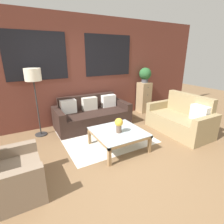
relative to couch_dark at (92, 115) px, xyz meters
The scene contains 11 objects.
ground_plane 1.98m from the couch_dark, 95.73° to the right, with size 16.00×16.00×0.00m, color brown.
wall_back_brick 1.24m from the couch_dark, 112.00° to the left, with size 8.40×0.09×2.80m.
rug 0.82m from the couch_dark, 91.20° to the right, with size 1.93×1.76×0.00m.
couch_dark is the anchor object (origin of this frame).
settee_vintage 2.26m from the couch_dark, 40.10° to the right, with size 0.80×1.52×0.92m.
armchair_corner 2.62m from the couch_dark, 138.89° to the right, with size 0.80×0.85×0.84m.
coffee_table 1.38m from the couch_dark, 90.67° to the right, with size 0.97×0.97×0.38m.
floor_lamp 1.69m from the couch_dark, behind, with size 0.35×0.35×1.56m.
drawer_cabinet 1.96m from the couch_dark, ahead, with size 0.36×0.37×0.97m.
potted_plant 2.17m from the couch_dark, ahead, with size 0.38×0.38×0.47m.
flower_vase 1.46m from the couch_dark, 91.49° to the right, with size 0.16×0.16×0.30m.
Camera 1 is at (-1.50, -2.16, 1.87)m, focal length 28.00 mm.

